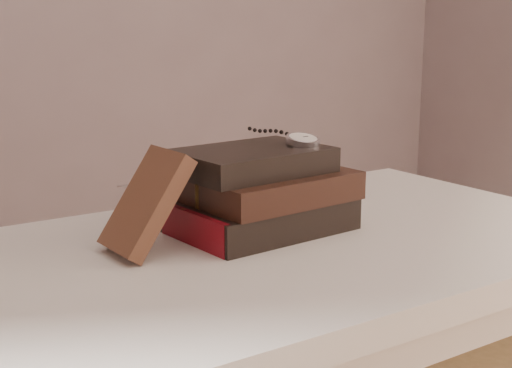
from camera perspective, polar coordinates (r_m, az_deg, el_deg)
table at (r=1.13m, az=2.27°, el=-8.67°), size 1.00×0.60×0.75m
book_stack at (r=1.13m, az=0.48°, el=-0.66°), size 0.27×0.20×0.13m
journal at (r=1.03m, az=-8.49°, el=-1.44°), size 0.11×0.10×0.14m
pocket_watch at (r=1.15m, az=3.48°, el=3.47°), size 0.06×0.16×0.02m
eyeglasses at (r=1.14m, az=-5.88°, el=0.11°), size 0.12×0.13×0.05m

